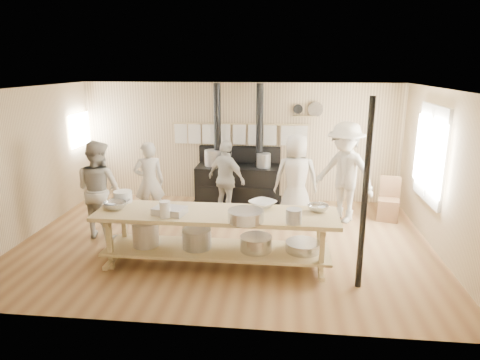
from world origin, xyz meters
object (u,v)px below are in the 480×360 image
Objects in this scene: cook_right at (226,179)px; cook_by_window at (344,173)px; cook_left at (99,189)px; roasting_pan at (170,211)px; prep_table at (216,233)px; chair at (388,207)px; stove at (238,181)px; cook_far_left at (149,182)px; cook_center at (296,178)px.

cook_right is 0.80× the size of cook_by_window.
roasting_pan is at bearing 166.66° from cook_left.
roasting_pan is (-0.66, -0.14, 0.38)m from prep_table.
chair is (0.91, 0.16, -0.72)m from cook_by_window.
cook_left is 4.53m from cook_by_window.
cook_right is 3.39× the size of roasting_pan.
cook_by_window is at bearing -146.27° from cook_right.
cook_far_left is at bearing -141.24° from stove.
chair is (1.83, 0.26, -0.61)m from cook_center.
stove is 1.68× the size of cook_right.
prep_table is 2.08× the size of cook_left.
cook_left is 2.42m from cook_right.
cook_center is at bearing -157.44° from chair.
cook_by_window is at bearing -177.75° from cook_center.
cook_left is at bearing 64.94° from cook_right.
cook_right is at bearing 173.30° from cook_far_left.
cook_far_left reaches higher than prep_table.
cook_right is 3.24m from chair.
prep_table is 7.86× the size of roasting_pan.
prep_table and chair have the same top height.
cook_left reaches higher than cook_far_left.
cook_right is (2.07, 1.24, -0.09)m from cook_left.
cook_left reaches higher than cook_center.
stove is 1.60m from cook_center.
cook_center is at bearing -135.19° from cook_by_window.
cook_left reaches higher than cook_right.
prep_table is 2.19m from cook_right.
prep_table is 2.28× the size of cook_far_left.
cook_right is at bearing -141.59° from cook_by_window.
cook_center is at bearing -150.59° from cook_right.
chair is (3.06, 2.32, -0.27)m from prep_table.
cook_by_window is 3.63m from roasting_pan.
stove reaches higher than cook_by_window.
cook_left is 1.88m from roasting_pan.
cook_by_window is (4.35, 1.23, 0.11)m from cook_left.
cook_left is 2.04× the size of chair.
stove reaches higher than cook_right.
cook_left is at bearing 14.38° from cook_center.
stove is 3.06× the size of chair.
cook_left reaches higher than roasting_pan.
roasting_pan is (-1.89, -2.20, 0.04)m from cook_center.
cook_right reaches higher than chair.
stove reaches higher than roasting_pan.
cook_far_left reaches higher than cook_right.
chair is (4.63, 0.57, -0.54)m from cook_far_left.
cook_by_window reaches higher than cook_right.
roasting_pan is (-3.72, -2.47, 0.65)m from chair.
stove is at bearing 89.96° from prep_table.
cook_center is (1.23, -0.96, 0.34)m from stove.
roasting_pan is (-0.66, -3.16, 0.38)m from stove.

